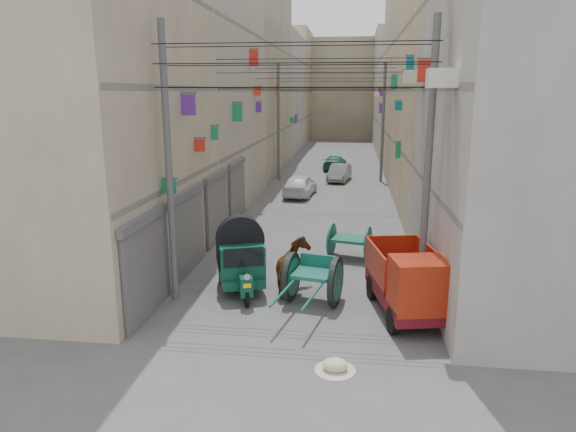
% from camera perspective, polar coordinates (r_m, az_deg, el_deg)
% --- Properties ---
extents(building_row_left, '(8.00, 62.00, 14.00)m').
position_cam_1_polar(building_row_left, '(43.19, -5.83, 14.01)').
color(building_row_left, '#B9A78C').
rests_on(building_row_left, ground).
extents(building_row_right, '(8.00, 62.00, 14.00)m').
position_cam_1_polar(building_row_right, '(42.60, 16.28, 13.56)').
color(building_row_right, '#A6A29C').
rests_on(building_row_right, ground).
extents(end_cap_building, '(22.00, 10.00, 13.00)m').
position_cam_1_polar(end_cap_building, '(74.00, 6.11, 13.82)').
color(end_cap_building, tan).
rests_on(end_cap_building, ground).
extents(shutters_left, '(0.18, 14.40, 2.88)m').
position_cam_1_polar(shutters_left, '(19.70, -9.26, -0.04)').
color(shutters_left, '#45464A').
rests_on(shutters_left, ground).
extents(signboards, '(8.22, 40.52, 5.67)m').
position_cam_1_polar(signboards, '(29.80, 4.11, 8.45)').
color(signboards, '#622A9A').
rests_on(signboards, ground).
extents(ac_units, '(0.70, 6.55, 3.35)m').
position_cam_1_polar(ac_units, '(15.85, 15.40, 18.05)').
color(ac_units, beige).
rests_on(ac_units, ground).
extents(utility_poles, '(7.40, 22.20, 8.00)m').
position_cam_1_polar(utility_poles, '(25.12, 3.56, 8.82)').
color(utility_poles, '#525254').
rests_on(utility_poles, ground).
extents(overhead_cables, '(7.40, 22.52, 1.12)m').
position_cam_1_polar(overhead_cables, '(22.45, 3.23, 15.33)').
color(overhead_cables, black).
rests_on(overhead_cables, ground).
extents(auto_rickshaw, '(2.03, 2.71, 1.84)m').
position_cam_1_polar(auto_rickshaw, '(16.06, -5.30, -4.58)').
color(auto_rickshaw, black).
rests_on(auto_rickshaw, ground).
extents(tonga_cart, '(1.83, 3.40, 1.46)m').
position_cam_1_polar(tonga_cart, '(15.19, 2.80, -6.91)').
color(tonga_cart, black).
rests_on(tonga_cart, ground).
extents(mini_truck, '(2.26, 3.82, 2.01)m').
position_cam_1_polar(mini_truck, '(14.35, 13.59, -7.66)').
color(mini_truck, black).
rests_on(mini_truck, ground).
extents(second_cart, '(1.70, 1.58, 1.29)m').
position_cam_1_polar(second_cart, '(19.28, 6.86, -2.74)').
color(second_cart, '#14584A').
rests_on(second_cart, ground).
extents(feed_sack, '(0.58, 0.46, 0.29)m').
position_cam_1_polar(feed_sack, '(11.98, 5.25, -16.13)').
color(feed_sack, beige).
rests_on(feed_sack, ground).
extents(horse, '(1.02, 1.96, 1.60)m').
position_cam_1_polar(horse, '(15.98, 0.51, -5.69)').
color(horse, maroon).
rests_on(horse, ground).
extents(distant_car_white, '(1.96, 4.03, 1.32)m').
position_cam_1_polar(distant_car_white, '(30.80, 1.35, 3.45)').
color(distant_car_white, silver).
rests_on(distant_car_white, ground).
extents(distant_car_grey, '(1.73, 3.70, 1.17)m').
position_cam_1_polar(distant_car_grey, '(36.33, 5.74, 4.82)').
color(distant_car_grey, slate).
rests_on(distant_car_grey, ground).
extents(distant_car_green, '(1.96, 3.99, 1.11)m').
position_cam_1_polar(distant_car_green, '(41.82, 5.23, 5.93)').
color(distant_car_green, '#205F4C').
rests_on(distant_car_green, ground).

